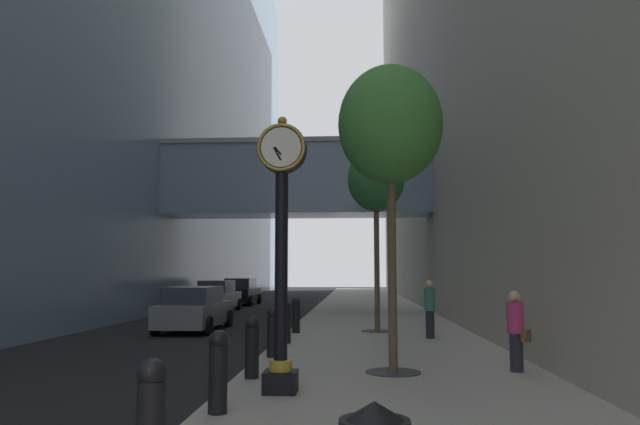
% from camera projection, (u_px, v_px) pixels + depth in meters
% --- Properties ---
extents(ground_plane, '(110.00, 110.00, 0.00)m').
position_uv_depth(ground_plane, '(310.00, 315.00, 29.29)').
color(ground_plane, black).
rests_on(ground_plane, ground).
extents(sidewalk_right, '(6.14, 80.00, 0.14)m').
position_uv_depth(sidewalk_right, '(369.00, 310.00, 32.09)').
color(sidewalk_right, '#9E998E').
rests_on(sidewalk_right, ground).
extents(building_block_left, '(22.92, 80.00, 35.77)m').
position_uv_depth(building_block_left, '(116.00, 9.00, 34.78)').
color(building_block_left, '#758EA8').
rests_on(building_block_left, ground).
extents(street_clock, '(0.84, 0.55, 4.67)m').
position_uv_depth(street_clock, '(281.00, 238.00, 9.85)').
color(street_clock, black).
rests_on(street_clock, sidewalk_right).
extents(bollard_nearest, '(0.28, 0.28, 1.16)m').
position_uv_depth(bollard_nearest, '(151.00, 417.00, 5.52)').
color(bollard_nearest, black).
rests_on(bollard_nearest, sidewalk_right).
extents(bollard_second, '(0.28, 0.28, 1.16)m').
position_uv_depth(bollard_second, '(218.00, 369.00, 8.24)').
color(bollard_second, black).
rests_on(bollard_second, sidewalk_right).
extents(bollard_third, '(0.28, 0.28, 1.16)m').
position_uv_depth(bollard_third, '(252.00, 345.00, 10.96)').
color(bollard_third, black).
rests_on(bollard_third, sidewalk_right).
extents(bollard_fourth, '(0.28, 0.28, 1.16)m').
position_uv_depth(bollard_fourth, '(272.00, 331.00, 13.67)').
color(bollard_fourth, black).
rests_on(bollard_fourth, sidewalk_right).
extents(bollard_fifth, '(0.28, 0.28, 1.16)m').
position_uv_depth(bollard_fifth, '(286.00, 321.00, 16.39)').
color(bollard_fifth, black).
rests_on(bollard_fifth, sidewalk_right).
extents(bollard_sixth, '(0.28, 0.28, 1.16)m').
position_uv_depth(bollard_sixth, '(296.00, 314.00, 19.11)').
color(bollard_sixth, black).
rests_on(bollard_sixth, sidewalk_right).
extents(street_tree_near, '(2.15, 2.15, 6.26)m').
position_uv_depth(street_tree_near, '(390.00, 127.00, 12.02)').
color(street_tree_near, '#333335').
rests_on(street_tree_near, sidewalk_right).
extents(street_tree_mid_near, '(1.97, 1.97, 6.33)m').
position_uv_depth(street_tree_mid_near, '(376.00, 181.00, 20.10)').
color(street_tree_mid_near, '#333335').
rests_on(street_tree_mid_near, sidewalk_right).
extents(pedestrian_walking, '(0.51, 0.51, 1.61)m').
position_uv_depth(pedestrian_walking, '(516.00, 329.00, 11.69)').
color(pedestrian_walking, '#23232D').
rests_on(pedestrian_walking, sidewalk_right).
extents(pedestrian_by_clock, '(0.46, 0.46, 1.74)m').
position_uv_depth(pedestrian_by_clock, '(430.00, 307.00, 17.61)').
color(pedestrian_by_clock, '#23232D').
rests_on(pedestrian_by_clock, sidewalk_right).
extents(car_grey_near, '(2.04, 4.68, 1.60)m').
position_uv_depth(car_grey_near, '(195.00, 309.00, 21.27)').
color(car_grey_near, slate).
rests_on(car_grey_near, ground).
extents(car_black_mid, '(2.13, 4.41, 1.73)m').
position_uv_depth(car_black_mid, '(241.00, 292.00, 38.20)').
color(car_black_mid, black).
rests_on(car_black_mid, ground).
extents(car_silver_far, '(2.04, 4.08, 1.68)m').
position_uv_depth(car_silver_far, '(217.00, 296.00, 31.66)').
color(car_silver_far, '#B7BABF').
rests_on(car_silver_far, ground).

